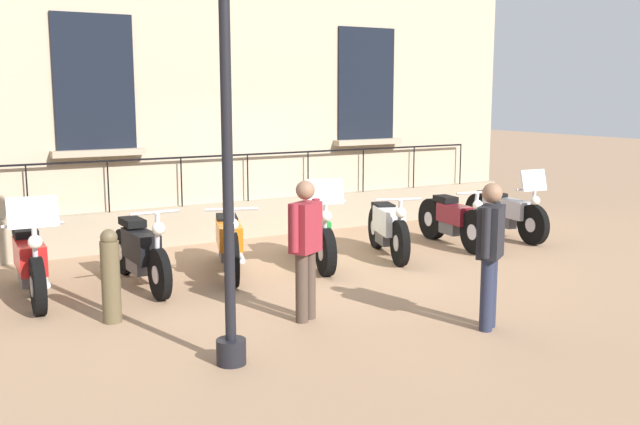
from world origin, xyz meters
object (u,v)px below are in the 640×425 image
Objects in this scene: lamppost at (225,36)px; bollard at (111,276)px; motorcycle_black at (141,253)px; pedestrian_walking at (305,243)px; motorcycle_maroon at (454,221)px; motorcycle_silver at (505,213)px; pedestrian_standing at (490,248)px; motorcycle_white at (388,228)px; motorcycle_green at (312,235)px; motorcycle_orange at (229,242)px; motorcycle_red at (30,263)px.

lamppost reaches higher than bollard.
motorcycle_black is 2.66m from pedestrian_walking.
motorcycle_black is at bearing -153.91° from pedestrian_walking.
pedestrian_walking reaches higher than motorcycle_maroon.
pedestrian_standing is (3.64, -3.80, 0.45)m from motorcycle_silver.
motorcycle_white is 2.68m from motorcycle_silver.
lamppost reaches higher than motorcycle_white.
bollard is at bearing -68.36° from motorcycle_green.
motorcycle_green is at bearing -91.27° from motorcycle_maroon.
motorcycle_silver is at bearing 133.80° from pedestrian_standing.
lamppost reaches higher than motorcycle_orange.
motorcycle_green is at bearing 139.68° from lamppost.
lamppost is at bearing -56.92° from pedestrian_walking.
bollard is (1.16, -4.56, 0.09)m from motorcycle_white.
bollard is (1.31, -3.30, 0.09)m from motorcycle_green.
motorcycle_green is 0.44× the size of lamppost.
pedestrian_walking reaches higher than motorcycle_red.
motorcycle_green is at bearing -96.66° from motorcycle_white.
motorcycle_red is at bearing -90.42° from motorcycle_silver.
motorcycle_maroon is 6.67m from lamppost.
pedestrian_standing reaches higher than bollard.
pedestrian_standing is at bearing 51.17° from pedestrian_walking.
motorcycle_green reaches higher than motorcycle_black.
motorcycle_maroon is 0.42× the size of lamppost.
motorcycle_green reaches higher than motorcycle_white.
bollard is (1.25, -5.95, 0.11)m from motorcycle_maroon.
motorcycle_green is 1.12× the size of motorcycle_white.
pedestrian_standing is at bearing -46.20° from motorcycle_silver.
pedestrian_standing reaches higher than motorcycle_orange.
motorcycle_maroon is 1.28× the size of pedestrian_walking.
motorcycle_orange is 2.48m from bollard.
pedestrian_standing is at bearing 36.89° from motorcycle_black.
motorcycle_silver is (-0.13, 1.28, 0.02)m from motorcycle_maroon.
motorcycle_black is 1.29m from motorcycle_orange.
motorcycle_orange is (-0.09, 1.29, 0.00)m from motorcycle_black.
pedestrian_walking reaches higher than motorcycle_orange.
motorcycle_orange is at bearing -95.45° from motorcycle_green.
motorcycle_white is at bearing 161.78° from pedestrian_standing.
motorcycle_silver is (-0.04, 6.50, -0.00)m from motorcycle_black.
motorcycle_white is at bearing 127.30° from lamppost.
motorcycle_orange is 3.98m from pedestrian_standing.
motorcycle_white is 1.39m from motorcycle_maroon.
motorcycle_green is (0.13, 3.91, -0.01)m from motorcycle_red.
motorcycle_green is 2.01× the size of bollard.
motorcycle_white is 5.56m from lamppost.
motorcycle_white is 0.87× the size of motorcycle_silver.
motorcycle_black reaches higher than bollard.
motorcycle_silver is (0.06, 7.84, -0.02)m from motorcycle_red.
motorcycle_red is 1.02× the size of motorcycle_black.
motorcycle_maroon is 6.08m from bollard.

